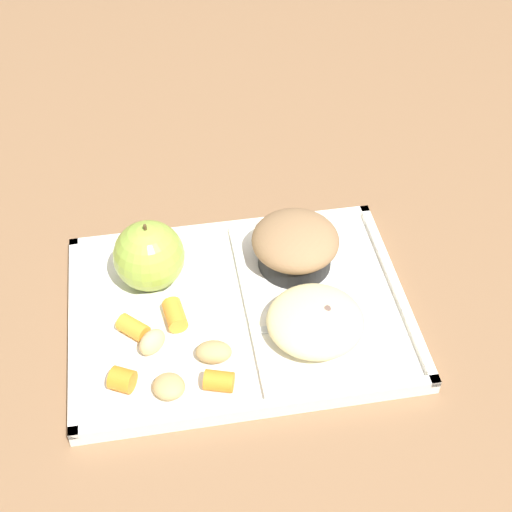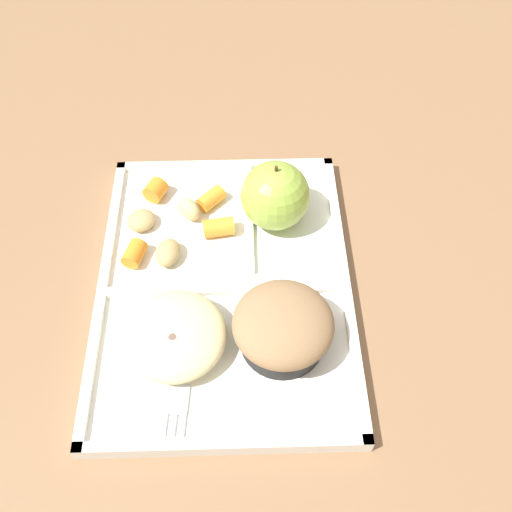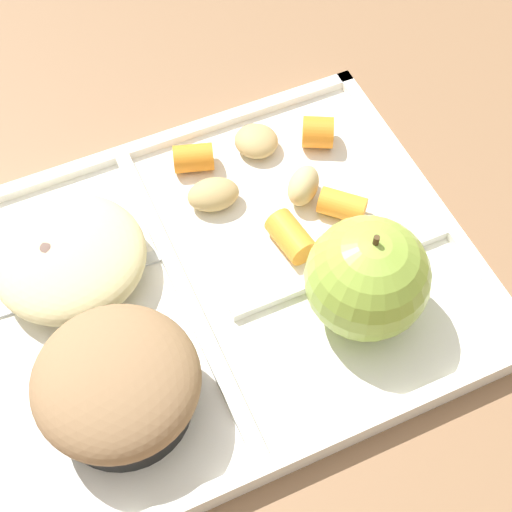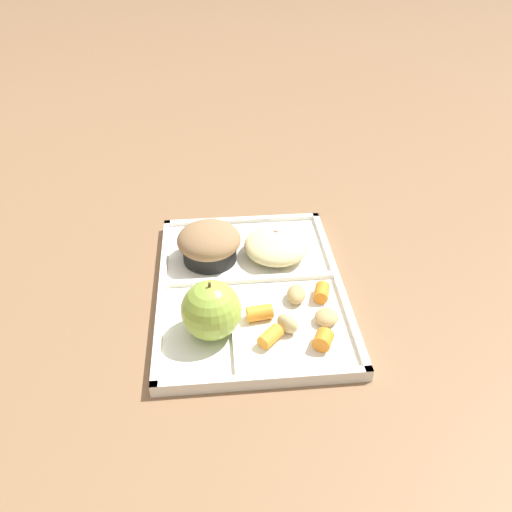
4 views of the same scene
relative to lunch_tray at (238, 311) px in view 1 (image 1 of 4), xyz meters
name	(u,v)px [view 1 (image 1 of 4)]	position (x,y,z in m)	size (l,w,h in m)	color
ground	(239,316)	(0.00, 0.00, -0.01)	(6.00, 6.00, 0.00)	#846042
lunch_tray	(238,311)	(0.00, 0.00, 0.00)	(0.35, 0.26, 0.02)	white
green_apple	(149,256)	(-0.09, 0.06, 0.04)	(0.08, 0.08, 0.08)	#93B742
bran_muffin	(295,245)	(0.07, 0.06, 0.03)	(0.10, 0.10, 0.06)	black
carrot_slice_small	(133,328)	(-0.11, -0.02, 0.01)	(0.02, 0.02, 0.03)	orange
carrot_slice_large	(175,315)	(-0.07, -0.01, 0.01)	(0.02, 0.02, 0.03)	orange
carrot_slice_center	(122,380)	(-0.12, -0.08, 0.02)	(0.02, 0.02, 0.02)	orange
carrot_slice_back	(219,381)	(-0.03, -0.10, 0.01)	(0.02, 0.02, 0.03)	orange
potato_chunk_corner	(169,387)	(-0.08, -0.09, 0.01)	(0.03, 0.03, 0.02)	tan
potato_chunk_browned	(152,342)	(-0.09, -0.04, 0.02)	(0.03, 0.02, 0.02)	tan
potato_chunk_wedge	(214,352)	(-0.03, -0.06, 0.01)	(0.04, 0.03, 0.02)	tan
egg_noodle_pile	(315,321)	(0.07, -0.05, 0.02)	(0.10, 0.10, 0.04)	beige
meatball_front	(322,325)	(0.08, -0.05, 0.02)	(0.04, 0.04, 0.04)	brown
meatball_side	(326,322)	(0.08, -0.05, 0.02)	(0.04, 0.04, 0.04)	brown
meatball_center	(315,329)	(0.07, -0.05, 0.02)	(0.03, 0.03, 0.03)	brown
meatball_back	(325,320)	(0.08, -0.05, 0.02)	(0.04, 0.04, 0.04)	brown
plastic_fork	(336,324)	(0.10, -0.04, 0.01)	(0.16, 0.02, 0.00)	silver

